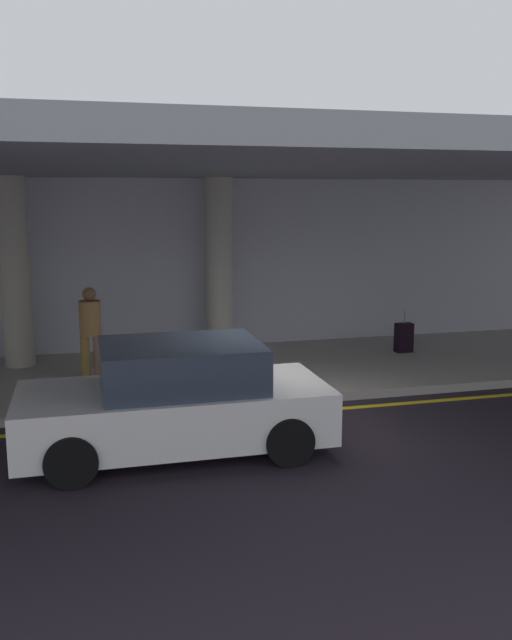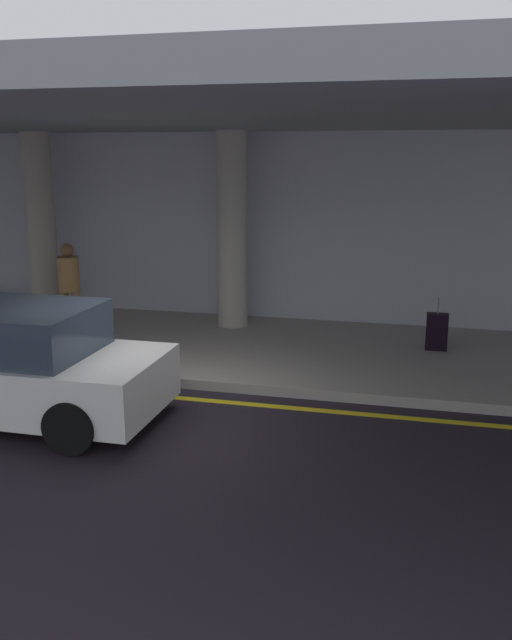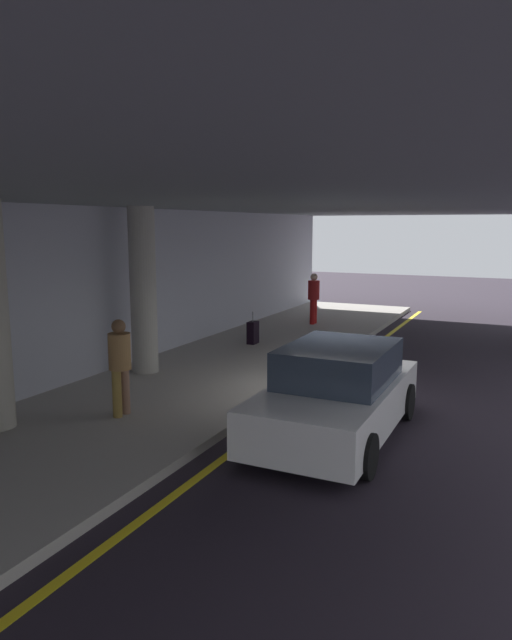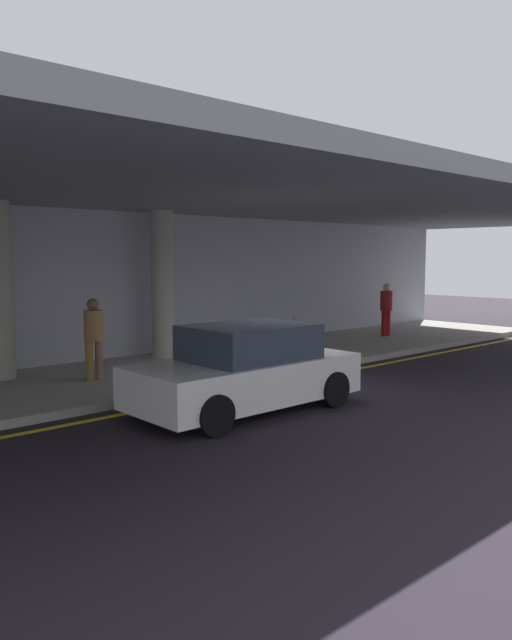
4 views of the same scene
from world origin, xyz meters
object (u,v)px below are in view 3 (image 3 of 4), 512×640
object	(u,v)px
traveler_with_luggage	(314,295)
suitcase_upright_primary	(253,333)
support_column_center	(143,291)
car_white	(337,393)
person_waiting_for_ride	(120,361)

from	to	relation	value
traveler_with_luggage	suitcase_upright_primary	world-z (taller)	traveler_with_luggage
support_column_center	traveler_with_luggage	size ratio (longest dim) A/B	2.17
car_white	suitcase_upright_primary	size ratio (longest dim) A/B	4.56
support_column_center	car_white	bearing A→B (deg)	-107.90
person_waiting_for_ride	suitcase_upright_primary	xyz separation A→B (m)	(6.47, 0.62, -0.65)
traveler_with_luggage	support_column_center	bearing A→B (deg)	-65.16
traveler_with_luggage	person_waiting_for_ride	xyz separation A→B (m)	(-10.27, -0.23, 0.00)
person_waiting_for_ride	suitcase_upright_primary	bearing A→B (deg)	-136.26
car_white	suitcase_upright_primary	bearing A→B (deg)	41.14
support_column_center	car_white	distance (m)	5.38
suitcase_upright_primary	traveler_with_luggage	bearing A→B (deg)	-19.44
car_white	traveler_with_luggage	world-z (taller)	traveler_with_luggage
traveler_with_luggage	person_waiting_for_ride	world-z (taller)	same
support_column_center	suitcase_upright_primary	size ratio (longest dim) A/B	4.06
suitcase_upright_primary	support_column_center	bearing A→B (deg)	154.26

